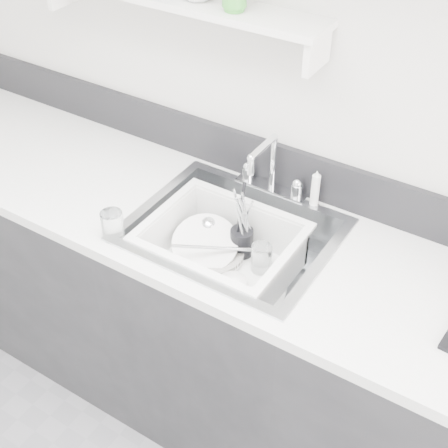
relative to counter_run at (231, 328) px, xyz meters
The scene contains 13 objects.
counter_run is the anchor object (origin of this frame).
backsplash 0.62m from the counter_run, 90.00° to the left, with size 3.20×0.02×0.16m, color black.
sink 0.37m from the counter_run, ahead, with size 0.64×0.52×0.20m, color silver, non-canonical shape.
faucet 0.58m from the counter_run, 90.00° to the left, with size 0.26×0.18×0.23m.
side_sprayer 0.61m from the counter_run, 57.89° to the left, with size 0.03×0.03×0.14m, color white.
wall_shelf 1.13m from the counter_run, 146.69° to the left, with size 1.00×0.16×0.12m.
wash_tub 0.39m from the counter_run, 118.38° to the right, with size 0.48×0.39×0.19m, color white, non-canonical shape.
plate_stack 0.35m from the counter_run, behind, with size 0.27×0.26×0.11m.
utensil_cup 0.37m from the counter_run, 96.05° to the left, with size 0.08×0.08×0.26m.
ladle 0.36m from the counter_run, behind, with size 0.30×0.11×0.09m, color silver, non-canonical shape.
tumbler_in_tub 0.37m from the counter_run, 23.07° to the left, with size 0.07×0.07×0.10m, color white.
tumbler_counter 0.63m from the counter_run, 142.40° to the right, with size 0.07×0.07×0.10m, color white.
bowl_small 0.34m from the counter_run, 57.23° to the right, with size 0.09×0.09×0.03m, color white.
Camera 1 is at (0.79, -0.11, 2.18)m, focal length 50.00 mm.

